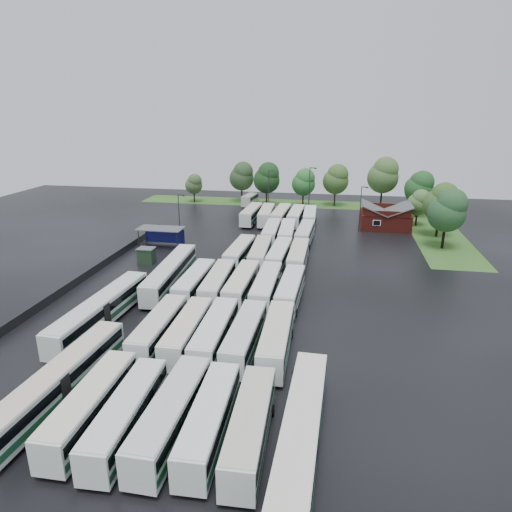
% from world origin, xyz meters
% --- Properties ---
extents(ground, '(160.00, 160.00, 0.00)m').
position_xyz_m(ground, '(0.00, 0.00, 0.00)').
color(ground, black).
rests_on(ground, ground).
extents(brick_building, '(10.07, 8.60, 5.39)m').
position_xyz_m(brick_building, '(24.00, 42.77, 1.87)').
color(brick_building, maroon).
rests_on(brick_building, ground).
extents(wash_shed, '(8.20, 4.20, 3.58)m').
position_xyz_m(wash_shed, '(-17.20, 22.02, 2.99)').
color(wash_shed, '#2D2D30').
rests_on(wash_shed, ground).
extents(utility_hut, '(2.70, 2.20, 2.62)m').
position_xyz_m(utility_hut, '(-16.20, 12.60, 1.32)').
color(utility_hut, '#1B311C').
rests_on(utility_hut, ground).
extents(grass_strip_north, '(80.00, 10.00, 0.01)m').
position_xyz_m(grass_strip_north, '(2.00, 64.80, 0.01)').
color(grass_strip_north, '#376623').
rests_on(grass_strip_north, ground).
extents(grass_strip_east, '(10.00, 50.00, 0.01)m').
position_xyz_m(grass_strip_east, '(34.00, 42.80, 0.01)').
color(grass_strip_east, '#376623').
rests_on(grass_strip_east, ground).
extents(west_fence, '(0.10, 50.00, 1.20)m').
position_xyz_m(west_fence, '(-22.20, 8.00, 0.60)').
color(west_fence, '#2D2D30').
rests_on(west_fence, ground).
extents(bus_r0c0, '(2.77, 12.25, 3.40)m').
position_xyz_m(bus_r0c0, '(-4.58, -25.72, 1.87)').
color(bus_r0c0, white).
rests_on(bus_r0c0, ground).
extents(bus_r0c1, '(2.97, 12.03, 3.33)m').
position_xyz_m(bus_r0c1, '(-1.33, -26.20, 1.83)').
color(bus_r0c1, white).
rests_on(bus_r0c1, ground).
extents(bus_r0c2, '(2.84, 12.55, 3.48)m').
position_xyz_m(bus_r0c2, '(2.11, -25.72, 1.92)').
color(bus_r0c2, white).
rests_on(bus_r0c2, ground).
extents(bus_r0c3, '(2.86, 11.93, 3.30)m').
position_xyz_m(bus_r0c3, '(5.13, -25.65, 1.82)').
color(bus_r0c3, white).
rests_on(bus_r0c3, ground).
extents(bus_r0c4, '(2.95, 12.05, 3.33)m').
position_xyz_m(bus_r0c4, '(8.30, -25.83, 1.83)').
color(bus_r0c4, white).
rests_on(bus_r0c4, ground).
extents(bus_r1c0, '(2.69, 12.05, 3.35)m').
position_xyz_m(bus_r1c0, '(-4.21, -12.24, 1.84)').
color(bus_r1c0, white).
rests_on(bus_r1c0, ground).
extents(bus_r1c1, '(2.77, 11.97, 3.32)m').
position_xyz_m(bus_r1c1, '(-1.03, -12.32, 1.82)').
color(bus_r1c1, white).
rests_on(bus_r1c1, ground).
extents(bus_r1c2, '(2.82, 12.29, 3.41)m').
position_xyz_m(bus_r1c2, '(1.95, -12.28, 1.88)').
color(bus_r1c2, white).
rests_on(bus_r1c2, ground).
extents(bus_r1c3, '(2.74, 12.15, 3.37)m').
position_xyz_m(bus_r1c3, '(5.14, -12.31, 1.85)').
color(bus_r1c3, white).
rests_on(bus_r1c3, ground).
extents(bus_r1c4, '(2.92, 12.49, 3.46)m').
position_xyz_m(bus_r1c4, '(8.45, -12.33, 1.90)').
color(bus_r1c4, white).
rests_on(bus_r1c4, ground).
extents(bus_r2c0, '(2.61, 12.01, 3.34)m').
position_xyz_m(bus_r2c0, '(-4.47, 1.27, 1.84)').
color(bus_r2c0, white).
rests_on(bus_r2c0, ground).
extents(bus_r2c1, '(2.97, 12.21, 3.38)m').
position_xyz_m(bus_r2c1, '(-1.31, 1.44, 1.86)').
color(bus_r2c1, white).
rests_on(bus_r2c1, ground).
extents(bus_r2c2, '(2.77, 12.32, 3.42)m').
position_xyz_m(bus_r2c2, '(1.95, 1.44, 1.88)').
color(bus_r2c2, white).
rests_on(bus_r2c2, ground).
extents(bus_r2c3, '(2.72, 12.44, 3.46)m').
position_xyz_m(bus_r2c3, '(5.29, 1.17, 1.90)').
color(bus_r2c3, white).
rests_on(bus_r2c3, ground).
extents(bus_r2c4, '(2.86, 12.05, 3.34)m').
position_xyz_m(bus_r2c4, '(8.47, 0.97, 1.84)').
color(bus_r2c4, white).
rests_on(bus_r2c4, ground).
extents(bus_r3c1, '(3.00, 12.20, 3.37)m').
position_xyz_m(bus_r3c1, '(-1.22, 15.09, 1.85)').
color(bus_r3c1, white).
rests_on(bus_r3c1, ground).
extents(bus_r3c2, '(3.04, 12.25, 3.38)m').
position_xyz_m(bus_r3c2, '(2.15, 15.13, 1.86)').
color(bus_r3c2, white).
rests_on(bus_r3c2, ground).
extents(bus_r3c3, '(2.92, 12.12, 3.35)m').
position_xyz_m(bus_r3c3, '(5.26, 14.85, 1.84)').
color(bus_r3c3, white).
rests_on(bus_r3c3, ground).
extents(bus_r3c4, '(2.62, 12.15, 3.38)m').
position_xyz_m(bus_r3c4, '(8.29, 14.51, 1.86)').
color(bus_r3c4, white).
rests_on(bus_r3c4, ground).
extents(bus_r4c2, '(2.92, 12.02, 3.33)m').
position_xyz_m(bus_r4c2, '(2.05, 28.20, 1.83)').
color(bus_r4c2, white).
rests_on(bus_r4c2, ground).
extents(bus_r4c3, '(3.06, 12.25, 3.38)m').
position_xyz_m(bus_r4c3, '(5.02, 28.06, 1.86)').
color(bus_r4c3, white).
rests_on(bus_r4c3, ground).
extents(bus_r4c4, '(3.00, 11.94, 3.30)m').
position_xyz_m(bus_r4c4, '(8.30, 28.43, 1.81)').
color(bus_r4c4, white).
rests_on(bus_r4c4, ground).
extents(bus_r5c0, '(3.02, 12.35, 3.42)m').
position_xyz_m(bus_r5c0, '(-4.43, 42.35, 1.88)').
color(bus_r5c0, white).
rests_on(bus_r5c0, ground).
extents(bus_r5c1, '(3.14, 12.29, 3.39)m').
position_xyz_m(bus_r5c1, '(-1.12, 42.35, 1.86)').
color(bus_r5c1, white).
rests_on(bus_r5c1, ground).
extents(bus_r5c2, '(3.22, 12.48, 3.44)m').
position_xyz_m(bus_r5c2, '(2.11, 42.23, 1.89)').
color(bus_r5c2, white).
rests_on(bus_r5c2, ground).
extents(bus_r5c3, '(2.88, 12.11, 3.35)m').
position_xyz_m(bus_r5c3, '(5.35, 42.29, 1.84)').
color(bus_r5c3, white).
rests_on(bus_r5c3, ground).
extents(bus_r5c4, '(2.90, 11.99, 3.32)m').
position_xyz_m(bus_r5c4, '(8.30, 42.13, 1.82)').
color(bus_r5c4, white).
rests_on(bus_r5c4, ground).
extents(artic_bus_west_a, '(3.39, 17.97, 3.32)m').
position_xyz_m(artic_bus_west_a, '(-9.00, -23.08, 1.84)').
color(artic_bus_west_a, white).
rests_on(artic_bus_west_a, ground).
extents(artic_bus_west_b, '(3.52, 18.69, 3.45)m').
position_xyz_m(artic_bus_west_b, '(-8.95, 4.14, 1.91)').
color(artic_bus_west_b, white).
rests_on(artic_bus_west_b, ground).
extents(artic_bus_west_c, '(3.59, 18.79, 3.47)m').
position_xyz_m(artic_bus_west_c, '(-12.47, -9.24, 1.92)').
color(artic_bus_west_c, white).
rests_on(artic_bus_west_c, ground).
extents(artic_bus_east, '(3.13, 18.70, 3.46)m').
position_xyz_m(artic_bus_east, '(12.09, -26.40, 1.92)').
color(artic_bus_east, white).
rests_on(artic_bus_east, ground).
extents(minibus, '(3.43, 6.85, 2.86)m').
position_xyz_m(minibus, '(-8.14, 60.03, 1.58)').
color(minibus, beige).
rests_on(minibus, ground).
extents(tree_north_0, '(4.56, 4.56, 7.55)m').
position_xyz_m(tree_north_0, '(-23.53, 61.99, 4.85)').
color(tree_north_0, black).
rests_on(tree_north_0, ground).
extents(tree_north_1, '(6.45, 6.45, 10.68)m').
position_xyz_m(tree_north_1, '(-11.08, 64.62, 6.87)').
color(tree_north_1, '#2E2219').
rests_on(tree_north_1, ground).
extents(tree_north_2, '(6.70, 6.70, 11.09)m').
position_xyz_m(tree_north_2, '(-3.86, 61.21, 7.13)').
color(tree_north_2, '#3C2819').
rests_on(tree_north_2, ground).
extents(tree_north_3, '(5.88, 5.88, 9.74)m').
position_xyz_m(tree_north_3, '(5.49, 61.47, 6.26)').
color(tree_north_3, '#3B2818').
rests_on(tree_north_3, ground).
extents(tree_north_4, '(6.48, 6.48, 10.73)m').
position_xyz_m(tree_north_4, '(13.44, 63.58, 6.90)').
color(tree_north_4, '#322619').
rests_on(tree_north_4, ground).
extents(tree_north_5, '(7.67, 7.67, 12.70)m').
position_xyz_m(tree_north_5, '(25.00, 63.91, 8.17)').
color(tree_north_5, black).
rests_on(tree_north_5, ground).
extents(tree_north_6, '(5.66, 5.66, 9.37)m').
position_xyz_m(tree_north_6, '(32.84, 61.85, 6.03)').
color(tree_north_6, black).
rests_on(tree_north_6, ground).
extents(tree_east_0, '(6.62, 6.62, 10.97)m').
position_xyz_m(tree_east_0, '(33.19, 29.70, 7.05)').
color(tree_east_0, black).
rests_on(tree_east_0, ground).
extents(tree_east_1, '(6.48, 6.48, 10.74)m').
position_xyz_m(tree_east_1, '(33.66, 37.70, 6.91)').
color(tree_east_1, black).
rests_on(tree_east_1, ground).
extents(tree_east_2, '(4.76, 4.76, 7.88)m').
position_xyz_m(tree_east_2, '(30.97, 46.05, 5.07)').
color(tree_east_2, black).
rests_on(tree_east_2, ground).
extents(tree_east_3, '(6.45, 6.45, 10.68)m').
position_xyz_m(tree_east_3, '(32.33, 54.64, 6.87)').
color(tree_east_3, black).
rests_on(tree_east_3, ground).
extents(tree_east_4, '(5.41, 5.41, 8.96)m').
position_xyz_m(tree_east_4, '(33.31, 61.58, 5.76)').
color(tree_east_4, black).
rests_on(tree_east_4, ground).
extents(lamp_post_ne, '(1.43, 0.28, 9.26)m').
position_xyz_m(lamp_post_ne, '(18.67, 38.83, 5.38)').
color(lamp_post_ne, '#2D2D30').
rests_on(lamp_post_ne, ground).
extents(lamp_post_nw, '(1.43, 0.28, 9.26)m').
position_xyz_m(lamp_post_nw, '(-14.44, 24.45, 5.38)').
color(lamp_post_nw, '#2D2D30').
rests_on(lamp_post_nw, ground).
extents(lamp_post_back_w, '(1.54, 0.30, 10.01)m').
position_xyz_m(lamp_post_back_w, '(-2.29, 53.90, 5.81)').
color(lamp_post_back_w, '#2D2D30').
rests_on(lamp_post_back_w, ground).
extents(lamp_post_back_e, '(1.66, 0.32, 10.77)m').
position_xyz_m(lamp_post_back_e, '(7.40, 54.87, 6.25)').
color(lamp_post_back_e, '#2D2D30').
rests_on(lamp_post_back_e, ground).
extents(puddle_0, '(6.24, 6.24, 0.01)m').
position_xyz_m(puddle_0, '(-1.61, -17.06, 0.00)').
color(puddle_0, black).
rests_on(puddle_0, ground).
extents(puddle_1, '(3.58, 3.58, 0.01)m').
position_xyz_m(puddle_1, '(6.12, -23.28, 0.00)').
color(puddle_1, black).
rests_on(puddle_1, ground).
extents(puddle_2, '(5.52, 5.52, 0.01)m').
position_xyz_m(puddle_2, '(-9.71, 4.66, 0.00)').
color(puddle_2, black).
rests_on(puddle_2, ground).
extents(puddle_3, '(2.93, 2.93, 0.01)m').
position_xyz_m(puddle_3, '(4.39, -4.98, 0.00)').
color(puddle_3, black).
rests_on(puddle_3, ground).
extents(puddle_4, '(3.05, 3.05, 0.01)m').
position_xyz_m(puddle_4, '(11.86, -15.25, 0.00)').
color(puddle_4, black).
rests_on(puddle_4, ground).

